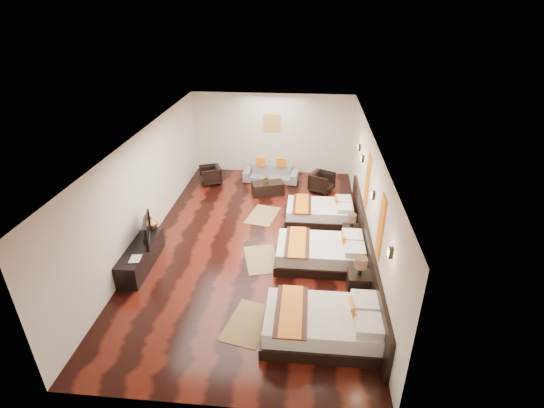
# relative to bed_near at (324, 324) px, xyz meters

# --- Properties ---
(floor) EXTENTS (5.50, 9.50, 0.01)m
(floor) POSITION_rel_bed_near_xyz_m (-1.70, 3.13, -0.29)
(floor) COLOR black
(floor) RESTS_ON ground
(ceiling) EXTENTS (5.50, 9.50, 0.01)m
(ceiling) POSITION_rel_bed_near_xyz_m (-1.70, 3.13, 2.51)
(ceiling) COLOR white
(ceiling) RESTS_ON floor
(back_wall) EXTENTS (5.50, 0.01, 2.80)m
(back_wall) POSITION_rel_bed_near_xyz_m (-1.70, 7.88, 1.11)
(back_wall) COLOR silver
(back_wall) RESTS_ON floor
(left_wall) EXTENTS (0.01, 9.50, 2.80)m
(left_wall) POSITION_rel_bed_near_xyz_m (-4.45, 3.13, 1.11)
(left_wall) COLOR silver
(left_wall) RESTS_ON floor
(right_wall) EXTENTS (0.01, 9.50, 2.80)m
(right_wall) POSITION_rel_bed_near_xyz_m (1.05, 3.13, 1.11)
(right_wall) COLOR silver
(right_wall) RESTS_ON floor
(headboard_panel) EXTENTS (0.08, 6.60, 0.90)m
(headboard_panel) POSITION_rel_bed_near_xyz_m (1.01, 2.33, 0.16)
(headboard_panel) COLOR black
(headboard_panel) RESTS_ON floor
(bed_near) EXTENTS (2.22, 1.40, 0.85)m
(bed_near) POSITION_rel_bed_near_xyz_m (0.00, 0.00, 0.00)
(bed_near) COLOR black
(bed_near) RESTS_ON floor
(bed_mid) EXTENTS (2.14, 1.34, 0.82)m
(bed_mid) POSITION_rel_bed_near_xyz_m (-0.00, 2.35, -0.01)
(bed_mid) COLOR black
(bed_mid) RESTS_ON floor
(bed_far) EXTENTS (1.92, 1.21, 0.73)m
(bed_far) POSITION_rel_bed_near_xyz_m (-0.00, 4.43, -0.04)
(bed_far) COLOR black
(bed_far) RESTS_ON floor
(nightstand_a) EXTENTS (0.46, 0.46, 0.92)m
(nightstand_a) POSITION_rel_bed_near_xyz_m (0.75, 1.29, 0.03)
(nightstand_a) COLOR black
(nightstand_a) RESTS_ON floor
(nightstand_b) EXTENTS (0.41, 0.41, 0.81)m
(nightstand_b) POSITION_rel_bed_near_xyz_m (0.75, 3.34, -0.01)
(nightstand_b) COLOR black
(nightstand_b) RESTS_ON floor
(jute_mat_near) EXTENTS (1.00, 1.34, 0.01)m
(jute_mat_near) POSITION_rel_bed_near_xyz_m (-1.45, 0.20, -0.28)
(jute_mat_near) COLOR olive
(jute_mat_near) RESTS_ON floor
(jute_mat_mid) EXTENTS (1.04, 1.35, 0.01)m
(jute_mat_mid) POSITION_rel_bed_near_xyz_m (-1.44, 2.35, -0.28)
(jute_mat_mid) COLOR olive
(jute_mat_mid) RESTS_ON floor
(jute_mat_far) EXTENTS (0.99, 1.33, 0.01)m
(jute_mat_far) POSITION_rel_bed_near_xyz_m (-1.65, 4.54, -0.28)
(jute_mat_far) COLOR olive
(jute_mat_far) RESTS_ON floor
(tv_console) EXTENTS (0.50, 1.80, 0.55)m
(tv_console) POSITION_rel_bed_near_xyz_m (-4.20, 1.81, -0.02)
(tv_console) COLOR black
(tv_console) RESTS_ON floor
(tv) EXTENTS (0.43, 1.00, 0.58)m
(tv) POSITION_rel_bed_near_xyz_m (-4.15, 2.05, 0.55)
(tv) COLOR black
(tv) RESTS_ON tv_console
(book) EXTENTS (0.27, 0.34, 0.03)m
(book) POSITION_rel_bed_near_xyz_m (-4.20, 1.29, 0.27)
(book) COLOR black
(book) RESTS_ON tv_console
(figurine) EXTENTS (0.33, 0.33, 0.32)m
(figurine) POSITION_rel_bed_near_xyz_m (-4.20, 2.63, 0.42)
(figurine) COLOR brown
(figurine) RESTS_ON tv_console
(sofa) EXTENTS (1.88, 0.84, 0.54)m
(sofa) POSITION_rel_bed_near_xyz_m (-1.66, 7.02, -0.02)
(sofa) COLOR slate
(sofa) RESTS_ON floor
(armchair_left) EXTENTS (0.88, 0.87, 0.61)m
(armchair_left) POSITION_rel_bed_near_xyz_m (-3.67, 6.62, 0.01)
(armchair_left) COLOR black
(armchair_left) RESTS_ON floor
(armchair_right) EXTENTS (0.93, 0.92, 0.64)m
(armchair_right) POSITION_rel_bed_near_xyz_m (0.06, 6.35, 0.03)
(armchair_right) COLOR black
(armchair_right) RESTS_ON floor
(coffee_table) EXTENTS (1.11, 0.79, 0.40)m
(coffee_table) POSITION_rel_bed_near_xyz_m (-1.66, 5.97, -0.09)
(coffee_table) COLOR black
(coffee_table) RESTS_ON floor
(table_plant) EXTENTS (0.25, 0.22, 0.26)m
(table_plant) POSITION_rel_bed_near_xyz_m (-1.70, 6.02, 0.24)
(table_plant) COLOR #2D5E1F
(table_plant) RESTS_ON coffee_table
(orange_panel_a) EXTENTS (0.04, 0.40, 1.30)m
(orange_panel_a) POSITION_rel_bed_near_xyz_m (1.03, 1.23, 1.41)
(orange_panel_a) COLOR #D86014
(orange_panel_a) RESTS_ON right_wall
(orange_panel_b) EXTENTS (0.04, 0.40, 1.30)m
(orange_panel_b) POSITION_rel_bed_near_xyz_m (1.03, 3.43, 1.41)
(orange_panel_b) COLOR #D86014
(orange_panel_b) RESTS_ON right_wall
(sconce_near) EXTENTS (0.07, 0.12, 0.18)m
(sconce_near) POSITION_rel_bed_near_xyz_m (1.01, 0.13, 1.56)
(sconce_near) COLOR black
(sconce_near) RESTS_ON right_wall
(sconce_mid) EXTENTS (0.07, 0.12, 0.18)m
(sconce_mid) POSITION_rel_bed_near_xyz_m (1.01, 2.33, 1.56)
(sconce_mid) COLOR black
(sconce_mid) RESTS_ON right_wall
(sconce_far) EXTENTS (0.07, 0.12, 0.18)m
(sconce_far) POSITION_rel_bed_near_xyz_m (1.01, 4.53, 1.56)
(sconce_far) COLOR black
(sconce_far) RESTS_ON right_wall
(sconce_lounge) EXTENTS (0.07, 0.12, 0.18)m
(sconce_lounge) POSITION_rel_bed_near_xyz_m (1.01, 5.43, 1.56)
(sconce_lounge) COLOR black
(sconce_lounge) RESTS_ON right_wall
(gold_artwork) EXTENTS (0.60, 0.04, 0.60)m
(gold_artwork) POSITION_rel_bed_near_xyz_m (-1.70, 7.86, 1.51)
(gold_artwork) COLOR #AD873F
(gold_artwork) RESTS_ON back_wall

